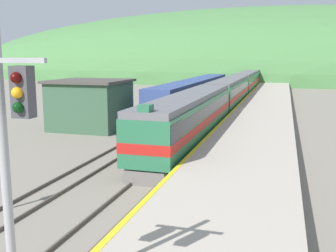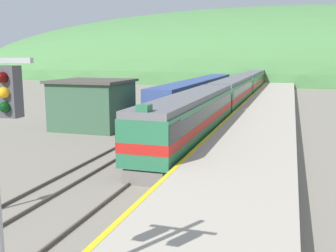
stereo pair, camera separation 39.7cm
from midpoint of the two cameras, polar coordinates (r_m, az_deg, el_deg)
track_main at (r=72.97m, az=11.00°, el=4.67°), size 1.52×180.00×0.16m
track_siding at (r=73.49m, az=7.74°, el=4.80°), size 1.52×180.00×0.16m
platform at (r=52.74m, az=13.92°, el=3.10°), size 6.00×140.00×1.15m
distant_hills at (r=139.35m, az=13.73°, el=7.00°), size 229.64×103.34×45.06m
station_shed at (r=37.30m, az=-11.47°, el=3.12°), size 6.72×6.39×4.56m
express_train_lead_car at (r=29.79m, az=2.80°, el=1.27°), size 2.94×21.11×4.24m
carriage_second at (r=51.54m, az=8.71°, el=4.85°), size 2.93×21.16×3.88m
carriage_third at (r=73.38m, az=11.10°, el=6.29°), size 2.93×21.16×3.88m
carriage_fourth at (r=95.31m, az=12.40°, el=7.06°), size 2.93×21.16×3.88m
siding_train at (r=50.64m, az=3.72°, el=4.68°), size 2.90×32.96×3.79m
signal_mast_main at (r=8.76m, az=-24.08°, el=-2.37°), size 2.20×0.42×7.48m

